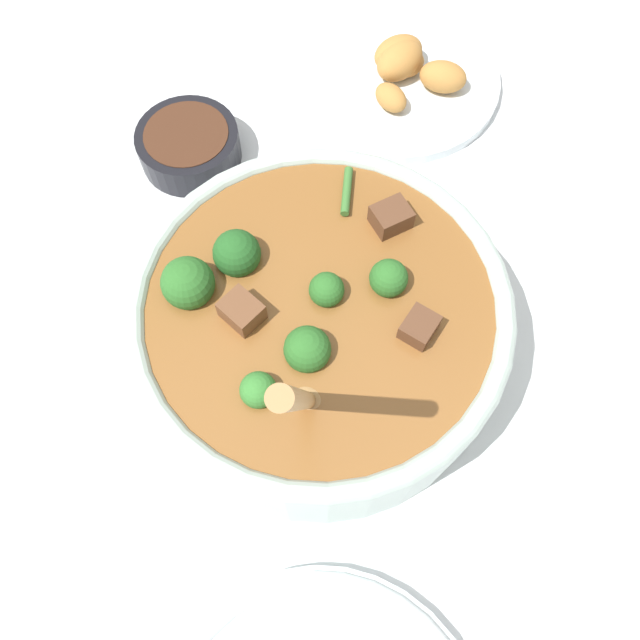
% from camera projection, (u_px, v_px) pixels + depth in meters
% --- Properties ---
extents(ground_plane, '(4.00, 4.00, 0.00)m').
position_uv_depth(ground_plane, '(320.00, 350.00, 0.55)').
color(ground_plane, silver).
extents(stew_bowl, '(0.29, 0.29, 0.28)m').
position_uv_depth(stew_bowl, '(319.00, 323.00, 0.50)').
color(stew_bowl, '#B2C6BC').
rests_on(stew_bowl, ground_plane).
extents(condiment_bowl, '(0.10, 0.10, 0.04)m').
position_uv_depth(condiment_bowl, '(189.00, 144.00, 0.62)').
color(condiment_bowl, black).
rests_on(condiment_bowl, ground_plane).
extents(food_plate, '(0.23, 0.23, 0.05)m').
position_uv_depth(food_plate, '(398.00, 75.00, 0.67)').
color(food_plate, white).
rests_on(food_plate, ground_plane).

